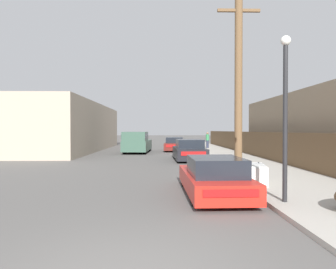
{
  "coord_description": "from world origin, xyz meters",
  "views": [
    {
      "loc": [
        0.45,
        -3.76,
        1.99
      ],
      "look_at": [
        0.76,
        11.11,
        1.77
      ],
      "focal_mm": 32.0,
      "sensor_mm": 36.0,
      "label": 1
    }
  ],
  "objects_px": {
    "car_parked_mid": "(189,150)",
    "street_lamp": "(285,105)",
    "discarded_fridge": "(255,174)",
    "pickup_truck": "(137,142)",
    "utility_pole": "(238,81)",
    "parked_sports_car_red": "(214,177)",
    "car_parked_far": "(175,144)",
    "pedestrian": "(207,140)"
  },
  "relations": [
    {
      "from": "car_parked_far",
      "to": "utility_pole",
      "type": "relative_size",
      "value": 0.62
    },
    {
      "from": "parked_sports_car_red",
      "to": "pickup_truck",
      "type": "bearing_deg",
      "value": 101.12
    },
    {
      "from": "car_parked_far",
      "to": "street_lamp",
      "type": "bearing_deg",
      "value": -79.74
    },
    {
      "from": "car_parked_far",
      "to": "pedestrian",
      "type": "distance_m",
      "value": 4.45
    },
    {
      "from": "discarded_fridge",
      "to": "parked_sports_car_red",
      "type": "distance_m",
      "value": 2.18
    },
    {
      "from": "parked_sports_car_red",
      "to": "pedestrian",
      "type": "height_order",
      "value": "pedestrian"
    },
    {
      "from": "car_parked_mid",
      "to": "car_parked_far",
      "type": "distance_m",
      "value": 8.99
    },
    {
      "from": "utility_pole",
      "to": "pedestrian",
      "type": "xyz_separation_m",
      "value": [
        1.56,
        18.71,
        -3.08
      ]
    },
    {
      "from": "discarded_fridge",
      "to": "utility_pole",
      "type": "xyz_separation_m",
      "value": [
        -0.05,
        2.1,
        3.6
      ]
    },
    {
      "from": "pickup_truck",
      "to": "pedestrian",
      "type": "xyz_separation_m",
      "value": [
        6.97,
        5.27,
        0.05
      ]
    },
    {
      "from": "discarded_fridge",
      "to": "car_parked_far",
      "type": "distance_m",
      "value": 18.27
    },
    {
      "from": "discarded_fridge",
      "to": "pickup_truck",
      "type": "distance_m",
      "value": 16.48
    },
    {
      "from": "car_parked_mid",
      "to": "utility_pole",
      "type": "distance_m",
      "value": 7.99
    },
    {
      "from": "discarded_fridge",
      "to": "pedestrian",
      "type": "bearing_deg",
      "value": 96.86
    },
    {
      "from": "utility_pole",
      "to": "discarded_fridge",
      "type": "bearing_deg",
      "value": -88.69
    },
    {
      "from": "parked_sports_car_red",
      "to": "street_lamp",
      "type": "distance_m",
      "value": 3.0
    },
    {
      "from": "car_parked_mid",
      "to": "street_lamp",
      "type": "xyz_separation_m",
      "value": [
        1.42,
        -11.93,
        2.01
      ]
    },
    {
      "from": "parked_sports_car_red",
      "to": "utility_pole",
      "type": "relative_size",
      "value": 0.58
    },
    {
      "from": "pickup_truck",
      "to": "pedestrian",
      "type": "height_order",
      "value": "pickup_truck"
    },
    {
      "from": "discarded_fridge",
      "to": "pickup_truck",
      "type": "height_order",
      "value": "pickup_truck"
    },
    {
      "from": "car_parked_far",
      "to": "pickup_truck",
      "type": "bearing_deg",
      "value": -137.66
    },
    {
      "from": "car_parked_mid",
      "to": "utility_pole",
      "type": "height_order",
      "value": "utility_pole"
    },
    {
      "from": "parked_sports_car_red",
      "to": "pedestrian",
      "type": "distance_m",
      "value": 22.41
    },
    {
      "from": "pickup_truck",
      "to": "pedestrian",
      "type": "bearing_deg",
      "value": -139.53
    },
    {
      "from": "discarded_fridge",
      "to": "car_parked_mid",
      "type": "bearing_deg",
      "value": 110.2
    },
    {
      "from": "car_parked_mid",
      "to": "car_parked_far",
      "type": "xyz_separation_m",
      "value": [
        -0.55,
        8.98,
        -0.03
      ]
    },
    {
      "from": "car_parked_mid",
      "to": "parked_sports_car_red",
      "type": "bearing_deg",
      "value": -92.85
    },
    {
      "from": "car_parked_far",
      "to": "pickup_truck",
      "type": "relative_size",
      "value": 0.89
    },
    {
      "from": "parked_sports_car_red",
      "to": "car_parked_mid",
      "type": "relative_size",
      "value": 0.99
    },
    {
      "from": "pickup_truck",
      "to": "utility_pole",
      "type": "xyz_separation_m",
      "value": [
        5.41,
        -13.44,
        3.13
      ]
    },
    {
      "from": "utility_pole",
      "to": "car_parked_mid",
      "type": "bearing_deg",
      "value": 101.47
    },
    {
      "from": "pedestrian",
      "to": "discarded_fridge",
      "type": "bearing_deg",
      "value": -94.16
    },
    {
      "from": "street_lamp",
      "to": "pedestrian",
      "type": "distance_m",
      "value": 23.68
    },
    {
      "from": "discarded_fridge",
      "to": "pickup_truck",
      "type": "xyz_separation_m",
      "value": [
        -5.46,
        15.54,
        0.47
      ]
    },
    {
      "from": "utility_pole",
      "to": "pedestrian",
      "type": "bearing_deg",
      "value": 85.23
    },
    {
      "from": "car_parked_far",
      "to": "pickup_truck",
      "type": "height_order",
      "value": "pickup_truck"
    },
    {
      "from": "discarded_fridge",
      "to": "car_parked_far",
      "type": "height_order",
      "value": "car_parked_far"
    },
    {
      "from": "car_parked_far",
      "to": "street_lamp",
      "type": "relative_size",
      "value": 1.11
    },
    {
      "from": "car_parked_far",
      "to": "car_parked_mid",
      "type": "bearing_deg",
      "value": -81.59
    },
    {
      "from": "car_parked_mid",
      "to": "street_lamp",
      "type": "height_order",
      "value": "street_lamp"
    },
    {
      "from": "car_parked_far",
      "to": "street_lamp",
      "type": "distance_m",
      "value": 21.1
    },
    {
      "from": "street_lamp",
      "to": "parked_sports_car_red",
      "type": "bearing_deg",
      "value": 139.52
    }
  ]
}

